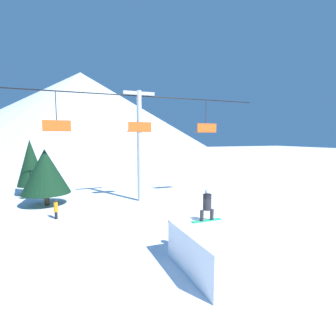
% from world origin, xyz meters
% --- Properties ---
extents(ground_plane, '(220.00, 220.00, 0.00)m').
position_xyz_m(ground_plane, '(0.00, 0.00, 0.00)').
color(ground_plane, white).
extents(mountain_ridge, '(82.59, 82.59, 23.91)m').
position_xyz_m(mountain_ridge, '(0.00, 75.37, 11.95)').
color(mountain_ridge, silver).
rests_on(mountain_ridge, ground_plane).
extents(snow_ramp, '(2.39, 3.59, 1.55)m').
position_xyz_m(snow_ramp, '(-0.60, -0.26, 0.77)').
color(snow_ramp, white).
rests_on(snow_ramp, ground_plane).
extents(snowboarder, '(1.35, 0.34, 1.32)m').
position_xyz_m(snowboarder, '(-0.36, 0.85, 2.20)').
color(snowboarder, '#1E9E6B').
rests_on(snowboarder, snow_ramp).
extents(chairlift, '(20.45, 0.44, 8.45)m').
position_xyz_m(chairlift, '(-0.24, 11.25, 5.13)').
color(chairlift, '#B2B2B7').
rests_on(chairlift, ground_plane).
extents(pine_tree_near, '(3.40, 3.40, 4.13)m').
position_xyz_m(pine_tree_near, '(-6.97, 12.49, 2.51)').
color(pine_tree_near, '#4C3823').
rests_on(pine_tree_near, ground_plane).
extents(pine_tree_far, '(2.31, 2.31, 4.79)m').
position_xyz_m(pine_tree_far, '(-8.33, 16.77, 2.79)').
color(pine_tree_far, '#4C3823').
rests_on(pine_tree_far, ground_plane).
extents(distant_skier, '(0.24, 0.24, 1.23)m').
position_xyz_m(distant_skier, '(-6.29, 8.72, 0.67)').
color(distant_skier, black).
rests_on(distant_skier, ground_plane).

